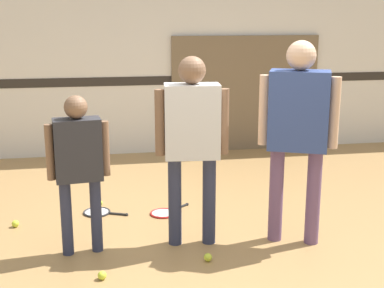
% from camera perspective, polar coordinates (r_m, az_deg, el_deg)
% --- Properties ---
extents(ground_plane, '(16.00, 16.00, 0.00)m').
position_cam_1_polar(ground_plane, '(4.56, 2.84, -11.27)').
color(ground_plane, '#A87F4C').
extents(wall_back, '(16.00, 0.07, 3.20)m').
position_cam_1_polar(wall_back, '(7.45, -2.76, 11.19)').
color(wall_back, silver).
rests_on(wall_back, ground_plane).
extents(wall_panel, '(2.11, 0.05, 1.63)m').
position_cam_1_polar(wall_panel, '(7.69, 5.68, 5.37)').
color(wall_panel, '#756047').
rests_on(wall_panel, ground_plane).
extents(person_instructor, '(0.61, 0.29, 1.60)m').
position_cam_1_polar(person_instructor, '(4.39, -0.00, 1.39)').
color(person_instructor, '#2D334C').
rests_on(person_instructor, ground_plane).
extents(person_student_left, '(0.50, 0.24, 1.31)m').
position_cam_1_polar(person_student_left, '(4.34, -12.03, -1.46)').
color(person_student_left, '#2D334C').
rests_on(person_student_left, ground_plane).
extents(person_student_right, '(0.61, 0.43, 1.72)m').
position_cam_1_polar(person_student_right, '(4.50, 11.26, 2.42)').
color(person_student_right, '#6B4C70').
rests_on(person_student_right, ground_plane).
extents(racket_spare_on_floor, '(0.48, 0.35, 0.03)m').
position_cam_1_polar(racket_spare_on_floor, '(5.42, -9.94, -7.18)').
color(racket_spare_on_floor, '#28282D').
rests_on(racket_spare_on_floor, ground_plane).
extents(racket_second_spare, '(0.47, 0.41, 0.03)m').
position_cam_1_polar(racket_second_spare, '(5.34, -2.91, -7.32)').
color(racket_second_spare, red).
rests_on(racket_second_spare, ground_plane).
extents(tennis_ball_near_instructor, '(0.07, 0.07, 0.07)m').
position_cam_1_polar(tennis_ball_near_instructor, '(4.37, 1.71, -11.99)').
color(tennis_ball_near_instructor, '#CCE038').
rests_on(tennis_ball_near_instructor, ground_plane).
extents(tennis_ball_by_spare_racket, '(0.07, 0.07, 0.07)m').
position_cam_1_polar(tennis_ball_by_spare_racket, '(5.60, -9.85, -6.23)').
color(tennis_ball_by_spare_racket, '#CCE038').
rests_on(tennis_ball_by_spare_racket, ground_plane).
extents(tennis_ball_stray_left, '(0.07, 0.07, 0.07)m').
position_cam_1_polar(tennis_ball_stray_left, '(5.27, -18.33, -8.07)').
color(tennis_ball_stray_left, '#CCE038').
rests_on(tennis_ball_stray_left, ground_plane).
extents(tennis_ball_stray_right, '(0.07, 0.07, 0.07)m').
position_cam_1_polar(tennis_ball_stray_right, '(4.15, -9.57, -13.65)').
color(tennis_ball_stray_right, '#CCE038').
rests_on(tennis_ball_stray_right, ground_plane).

